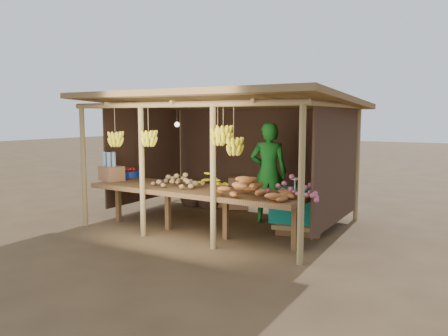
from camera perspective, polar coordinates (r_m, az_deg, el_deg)
The scene contains 13 objects.
ground at distance 8.39m, azimuth -0.00°, elevation -7.14°, with size 60.00×60.00×0.00m, color brown.
stall_structure at distance 8.07m, azimuth -0.52°, elevation 6.01°, with size 4.70×3.50×2.43m.
counter at distance 7.45m, azimuth -3.74°, elevation -3.11°, with size 3.90×1.05×0.80m.
potato_heap at distance 7.62m, azimuth -6.10°, elevation -1.09°, with size 0.85×0.51×0.36m, color #987C4E, non-canonical shape.
sweet_potato_heap at distance 6.60m, azimuth 3.51°, elevation -2.25°, with size 1.13×0.68×0.36m, color #A8602B, non-canonical shape.
onion_heap at distance 6.61m, azimuth 8.92°, elevation -2.32°, with size 0.89×0.54×0.36m, color #C25E78, non-canonical shape.
banana_pile at distance 7.70m, azimuth -1.82°, elevation -1.03°, with size 0.55×0.33×0.35m, color #FFF328, non-canonical shape.
tomato_basin at distance 8.96m, azimuth -12.15°, elevation -0.68°, with size 0.37×0.37×0.19m.
bottle_box at distance 8.58m, azimuth -14.49°, elevation -0.19°, with size 0.52×0.46×0.55m.
vendor at distance 8.31m, azimuth 5.85°, elevation -0.60°, with size 0.70×0.46×1.91m, color #1A7823.
tarp_crate at distance 7.72m, azimuth 9.91°, elevation -5.41°, with size 0.95×0.87×0.98m.
carton_stack at distance 9.58m, azimuth 1.12°, elevation -3.53°, with size 1.01×0.49×0.69m.
burlap_sacks at distance 9.75m, azimuth -3.18°, elevation -3.42°, with size 0.96×0.50×0.68m.
Camera 1 is at (4.16, -7.00, 2.01)m, focal length 35.00 mm.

